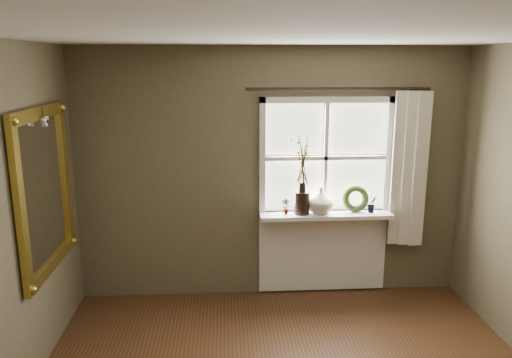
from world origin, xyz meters
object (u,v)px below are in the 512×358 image
at_px(dark_jug, 302,203).
at_px(wreath, 355,202).
at_px(cream_vase, 321,201).
at_px(gilt_mirror, 45,190).

distance_m(dark_jug, wreath, 0.57).
bearing_deg(wreath, cream_vase, -177.60).
bearing_deg(gilt_mirror, cream_vase, 17.77).
relative_size(cream_vase, gilt_mirror, 0.20).
relative_size(dark_jug, gilt_mirror, 0.17).
bearing_deg(dark_jug, cream_vase, 0.00).
bearing_deg(wreath, dark_jug, -179.67).
bearing_deg(cream_vase, wreath, 6.12).
xyz_separation_m(wreath, gilt_mirror, (-2.83, -0.83, 0.38)).
height_order(cream_vase, wreath, cream_vase).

